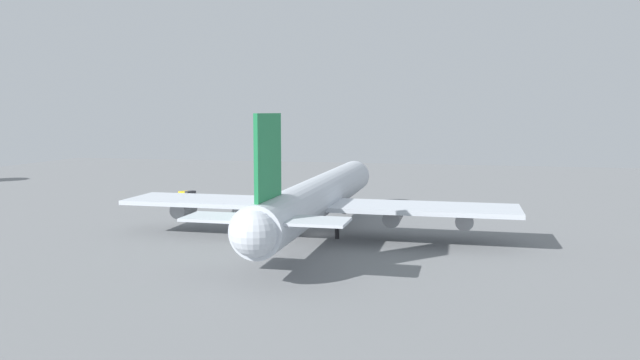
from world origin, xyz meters
TOP-DOWN VIEW (x-y plane):
  - ground_plane at (0.00, 0.00)m, footprint 286.05×286.05m
  - cargo_airplane at (-0.37, 0.00)m, footprint 71.51×63.14m
  - baggage_tug at (32.74, 39.10)m, footprint 4.06×4.58m
  - fuel_truck at (23.87, 18.18)m, footprint 2.72×3.92m
  - safety_cone_nose at (32.18, -1.82)m, footprint 0.43×0.43m

SIDE VIEW (x-z plane):
  - ground_plane at x=0.00m, z-range 0.00..0.00m
  - safety_cone_nose at x=32.18m, z-range 0.00..0.61m
  - baggage_tug at x=32.74m, z-range 0.06..2.14m
  - fuel_truck at x=23.87m, z-range -0.03..2.43m
  - cargo_airplane at x=-0.37m, z-range -3.71..16.26m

